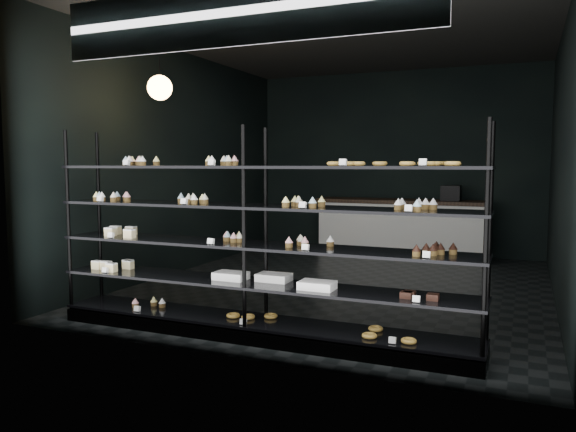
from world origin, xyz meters
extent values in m
cube|color=black|center=(0.00, 0.00, 0.01)|extent=(5.00, 6.00, 0.01)
cube|color=black|center=(0.00, 0.00, 3.20)|extent=(5.00, 6.00, 0.01)
cube|color=black|center=(0.00, 3.00, 1.60)|extent=(5.00, 0.01, 3.20)
cube|color=black|center=(0.00, -3.00, 1.60)|extent=(5.00, 0.01, 3.20)
cube|color=black|center=(-2.50, 0.00, 1.60)|extent=(0.01, 6.00, 3.20)
cube|color=black|center=(2.50, 0.00, 1.60)|extent=(0.01, 6.00, 3.20)
cube|color=black|center=(-0.07, -2.45, 0.06)|extent=(4.00, 0.50, 0.12)
cylinder|color=black|center=(-2.04, -2.67, 0.99)|extent=(0.04, 0.04, 1.85)
cylinder|color=black|center=(-2.04, -2.23, 0.99)|extent=(0.04, 0.04, 1.85)
cylinder|color=black|center=(-0.07, -2.67, 0.99)|extent=(0.04, 0.04, 1.85)
cylinder|color=black|center=(-0.07, -2.23, 0.99)|extent=(0.04, 0.04, 1.85)
cylinder|color=black|center=(1.90, -2.67, 0.99)|extent=(0.04, 0.04, 1.85)
cylinder|color=black|center=(1.90, -2.23, 0.99)|extent=(0.04, 0.04, 1.85)
cube|color=black|center=(-0.07, -2.45, 0.15)|extent=(4.00, 0.50, 0.03)
cube|color=black|center=(-0.07, -2.45, 0.50)|extent=(4.00, 0.50, 0.02)
cube|color=black|center=(-0.07, -2.45, 0.85)|extent=(4.00, 0.50, 0.02)
cube|color=black|center=(-0.07, -2.45, 1.20)|extent=(4.00, 0.50, 0.02)
cube|color=black|center=(-0.07, -2.45, 1.55)|extent=(4.00, 0.50, 0.02)
cube|color=white|center=(-1.32, -2.63, 1.59)|extent=(0.06, 0.04, 0.06)
cube|color=white|center=(-0.42, -2.63, 1.59)|extent=(0.06, 0.04, 0.06)
cube|color=white|center=(0.81, -2.63, 1.59)|extent=(0.05, 0.04, 0.06)
cube|color=white|center=(1.47, -2.63, 1.59)|extent=(0.06, 0.04, 0.06)
cube|color=white|center=(-1.63, -2.63, 1.24)|extent=(0.06, 0.04, 0.06)
cube|color=white|center=(-0.71, -2.63, 1.24)|extent=(0.05, 0.04, 0.06)
cube|color=white|center=(0.45, -2.63, 1.24)|extent=(0.06, 0.04, 0.06)
cube|color=white|center=(1.30, -2.63, 1.24)|extent=(0.06, 0.04, 0.06)
cube|color=white|center=(-1.52, -2.63, 0.89)|extent=(0.06, 0.04, 0.06)
cube|color=white|center=(-0.40, -2.63, 0.89)|extent=(0.06, 0.04, 0.06)
cube|color=white|center=(0.45, -2.63, 0.89)|extent=(0.06, 0.04, 0.06)
cube|color=white|center=(1.52, -2.63, 0.89)|extent=(0.06, 0.04, 0.06)
cube|color=white|center=(-1.65, -2.63, 0.54)|extent=(0.06, 0.04, 0.06)
cube|color=white|center=(1.42, -2.63, 0.54)|extent=(0.06, 0.04, 0.06)
cube|color=white|center=(-1.27, -2.63, 0.19)|extent=(0.06, 0.04, 0.06)
cube|color=white|center=(-0.07, -2.63, 0.19)|extent=(0.05, 0.04, 0.06)
cube|color=white|center=(1.20, -2.63, 0.19)|extent=(0.06, 0.04, 0.06)
cube|color=#0C1C3E|center=(0.00, -2.92, 2.75)|extent=(3.20, 0.04, 0.45)
cube|color=white|center=(0.00, -2.94, 2.75)|extent=(3.30, 0.02, 0.50)
cylinder|color=black|center=(-1.76, -1.49, 2.89)|extent=(0.01, 0.01, 0.59)
sphere|color=#FCAA58|center=(-1.76, -1.49, 2.45)|extent=(0.28, 0.28, 0.28)
cube|color=silver|center=(0.23, 2.50, 0.46)|extent=(2.75, 0.60, 0.92)
cube|color=black|center=(0.23, 2.50, 0.95)|extent=(2.86, 0.65, 0.06)
cube|color=black|center=(1.03, 2.50, 1.10)|extent=(0.30, 0.30, 0.25)
camera|label=1|loc=(2.16, -6.93, 1.58)|focal=35.00mm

